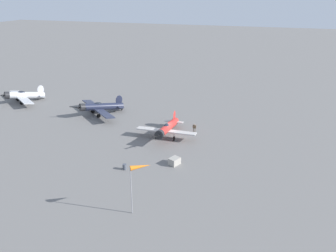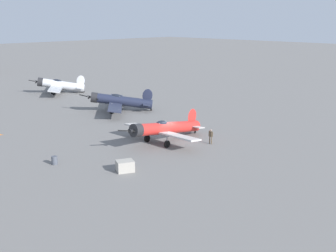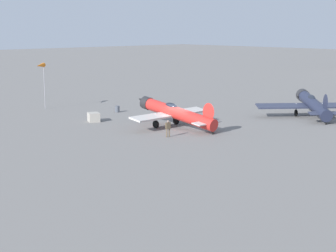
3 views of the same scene
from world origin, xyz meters
name	(u,v)px [view 1 (image 1 of 3)]	position (x,y,z in m)	size (l,w,h in m)	color
ground_plane	(168,136)	(0.00, 0.00, 0.00)	(400.00, 400.00, 0.00)	slate
airplane_foreground	(167,128)	(-0.50, -0.02, 1.62)	(11.85, 10.33, 3.21)	red
airplane_mid_apron	(100,107)	(5.99, 16.34, 1.62)	(9.87, 11.24, 3.43)	#1E2338
airplane_far_line	(23,95)	(7.99, 36.78, 1.53)	(9.23, 11.17, 3.33)	#B7BABF
ground_crew_mechanic	(194,127)	(2.69, -4.01, 1.01)	(0.28, 0.65, 1.68)	brown
equipment_crate	(174,161)	(-9.54, -4.08, 0.51)	(1.89, 1.72, 1.02)	#9E998E
fuel_drum	(125,167)	(-13.13, 2.14, 0.40)	(0.60, 0.60, 0.81)	#474C56
windsock_mast	(140,168)	(-21.33, -3.74, 5.54)	(1.82, 2.16, 6.03)	gray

